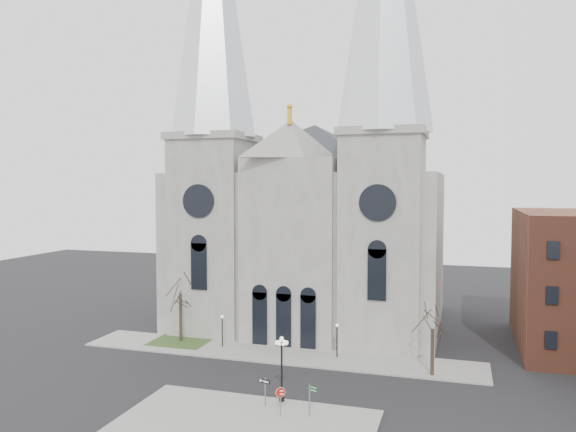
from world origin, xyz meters
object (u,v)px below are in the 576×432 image
(stop_sign, at_px, (281,395))
(street_name_sign, at_px, (310,398))
(one_way_sign, at_px, (265,387))
(globe_lamp, at_px, (282,361))

(stop_sign, bearing_deg, street_name_sign, 1.17)
(one_way_sign, xyz_separation_m, street_name_sign, (3.73, -0.83, -0.08))
(globe_lamp, height_order, street_name_sign, globe_lamp)
(globe_lamp, height_order, one_way_sign, globe_lamp)
(globe_lamp, distance_m, one_way_sign, 2.32)
(stop_sign, bearing_deg, globe_lamp, 91.32)
(stop_sign, xyz_separation_m, street_name_sign, (2.06, 0.59, -0.17))
(stop_sign, relative_size, one_way_sign, 1.00)
(stop_sign, distance_m, globe_lamp, 3.28)
(one_way_sign, bearing_deg, street_name_sign, 5.03)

